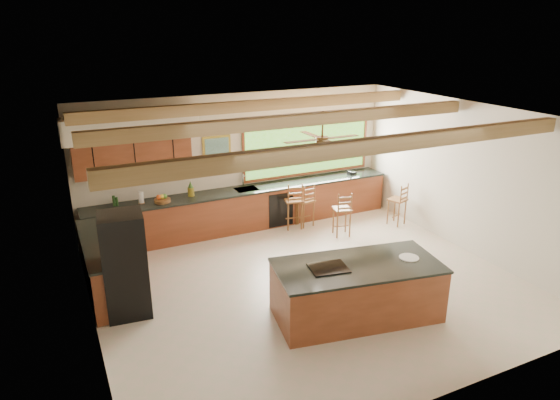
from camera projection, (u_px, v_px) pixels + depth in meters
name	position (u px, v px, depth m)	size (l,w,h in m)	color
ground	(308.00, 283.00, 8.95)	(7.20, 7.20, 0.00)	beige
room_shell	(284.00, 156.00, 8.70)	(7.27, 6.54, 3.02)	beige
counter_run	(218.00, 220.00, 10.60)	(7.12, 3.10, 1.25)	brown
island	(357.00, 290.00, 7.83)	(2.74, 1.64, 0.92)	brown
refrigerator	(125.00, 265.00, 7.77)	(0.73, 0.71, 1.70)	black
bar_stool_a	(294.00, 201.00, 11.15)	(0.47, 0.47, 1.10)	brown
bar_stool_b	(343.00, 210.00, 10.76)	(0.44, 0.44, 1.01)	brown
bar_stool_c	(306.00, 202.00, 11.30)	(0.41, 0.41, 1.00)	brown
bar_stool_d	(399.00, 201.00, 11.37)	(0.46, 0.46, 0.99)	brown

